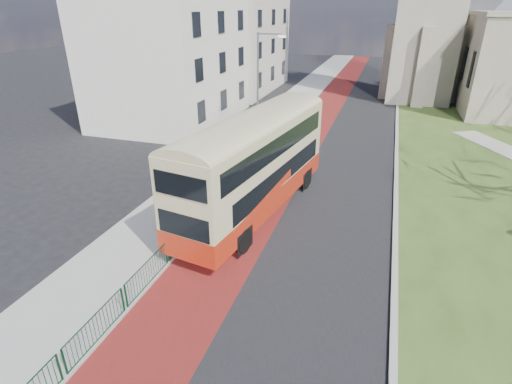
% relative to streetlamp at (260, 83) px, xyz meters
% --- Properties ---
extents(ground, '(160.00, 160.00, 0.00)m').
position_rel_streetlamp_xyz_m(ground, '(4.35, -18.00, -4.59)').
color(ground, black).
rests_on(ground, ground).
extents(road_carriageway, '(9.00, 120.00, 0.01)m').
position_rel_streetlamp_xyz_m(road_carriageway, '(5.85, 2.00, -4.59)').
color(road_carriageway, black).
rests_on(road_carriageway, ground).
extents(bus_lane, '(3.40, 120.00, 0.01)m').
position_rel_streetlamp_xyz_m(bus_lane, '(3.15, 2.00, -4.59)').
color(bus_lane, '#591414').
rests_on(bus_lane, ground).
extents(pavement_west, '(4.00, 120.00, 0.12)m').
position_rel_streetlamp_xyz_m(pavement_west, '(-0.65, 2.00, -4.53)').
color(pavement_west, gray).
rests_on(pavement_west, ground).
extents(kerb_west, '(0.25, 120.00, 0.13)m').
position_rel_streetlamp_xyz_m(kerb_west, '(1.35, 2.00, -4.53)').
color(kerb_west, '#999993').
rests_on(kerb_west, ground).
extents(kerb_east, '(0.25, 80.00, 0.13)m').
position_rel_streetlamp_xyz_m(kerb_east, '(10.45, 4.00, -4.53)').
color(kerb_east, '#999993').
rests_on(kerb_east, ground).
extents(pedestrian_railing, '(0.07, 24.00, 1.12)m').
position_rel_streetlamp_xyz_m(pedestrian_railing, '(1.40, -14.00, -4.04)').
color(pedestrian_railing, '#0D391E').
rests_on(pedestrian_railing, ground).
extents(street_block_near, '(10.30, 14.30, 13.00)m').
position_rel_streetlamp_xyz_m(street_block_near, '(-9.65, 4.00, 1.92)').
color(street_block_near, silver).
rests_on(street_block_near, ground).
extents(street_block_far, '(10.30, 16.30, 11.50)m').
position_rel_streetlamp_xyz_m(street_block_far, '(-9.65, 20.00, 1.17)').
color(street_block_far, '#BBB39E').
rests_on(street_block_far, ground).
extents(streetlamp, '(2.13, 0.18, 8.00)m').
position_rel_streetlamp_xyz_m(streetlamp, '(0.00, 0.00, 0.00)').
color(streetlamp, gray).
rests_on(streetlamp, pavement_west).
extents(bus, '(4.65, 12.24, 5.00)m').
position_rel_streetlamp_xyz_m(bus, '(3.38, -11.48, -1.74)').
color(bus, '#AA240F').
rests_on(bus, ground).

